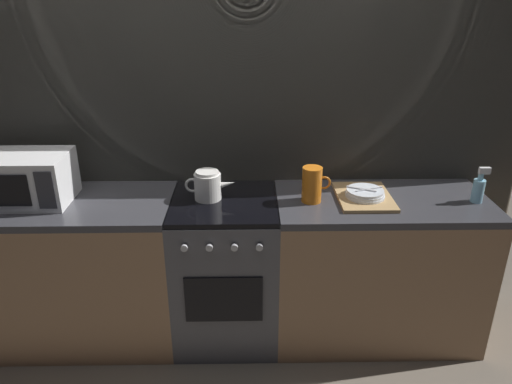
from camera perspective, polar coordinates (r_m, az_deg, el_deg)
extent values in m
plane|color=#6B6054|center=(3.19, -3.35, -15.86)|extent=(8.00, 8.00, 0.00)
cube|color=#B2AD9E|center=(2.92, -3.68, 7.03)|extent=(3.60, 0.05, 2.40)
cube|color=silver|center=(2.90, -3.69, 6.91)|extent=(3.58, 0.01, 2.39)
cube|color=#997251|center=(3.12, -20.54, -8.96)|extent=(1.20, 0.60, 0.86)
cube|color=#38383D|center=(2.91, -21.77, -1.42)|extent=(1.20, 0.60, 0.04)
cube|color=#4C4C51|center=(2.94, -3.55, -9.28)|extent=(0.60, 0.60, 0.87)
cube|color=black|center=(2.72, -3.79, -1.28)|extent=(0.59, 0.59, 0.03)
cube|color=black|center=(2.68, -3.82, -12.53)|extent=(0.42, 0.01, 0.28)
cylinder|color=#B7B7BC|center=(2.51, -8.45, -6.53)|extent=(0.04, 0.02, 0.04)
cylinder|color=#B7B7BC|center=(2.49, -5.52, -6.54)|extent=(0.04, 0.02, 0.04)
cylinder|color=#B7B7BC|center=(2.49, -2.56, -6.54)|extent=(0.04, 0.02, 0.04)
cylinder|color=#B7B7BC|center=(2.49, 0.41, -6.52)|extent=(0.04, 0.02, 0.04)
cube|color=#997251|center=(3.04, 13.89, -8.94)|extent=(1.20, 0.60, 0.86)
cube|color=#38383D|center=(2.83, 14.76, -1.20)|extent=(1.20, 0.60, 0.04)
cube|color=white|center=(2.94, -25.35, 1.46)|extent=(0.46, 0.34, 0.27)
cube|color=black|center=(2.81, -27.70, 0.11)|extent=(0.28, 0.01, 0.17)
cube|color=#333338|center=(2.72, -23.54, 0.16)|extent=(0.09, 0.01, 0.21)
cylinder|color=white|center=(2.72, -5.71, 0.66)|extent=(0.15, 0.15, 0.15)
cylinder|color=white|center=(2.69, -5.78, 2.29)|extent=(0.13, 0.13, 0.02)
cone|color=white|center=(2.70, -3.40, 0.97)|extent=(0.10, 0.04, 0.05)
torus|color=white|center=(2.72, -7.50, 0.79)|extent=(0.08, 0.01, 0.08)
cylinder|color=orange|center=(2.68, 6.59, 0.87)|extent=(0.11, 0.11, 0.20)
torus|color=orange|center=(2.69, 8.02, 1.08)|extent=(0.08, 0.01, 0.08)
cube|color=tan|center=(2.80, 12.57, -0.55)|extent=(0.30, 0.40, 0.02)
cylinder|color=silver|center=(2.77, 12.69, -0.39)|extent=(0.22, 0.22, 0.01)
cylinder|color=silver|center=(2.77, 12.71, -0.13)|extent=(0.21, 0.21, 0.01)
cylinder|color=silver|center=(2.76, 12.74, 0.14)|extent=(0.21, 0.21, 0.01)
cylinder|color=silver|center=(2.76, 13.16, 0.35)|extent=(0.16, 0.07, 0.01)
cube|color=silver|center=(2.76, 12.31, 0.43)|extent=(0.16, 0.09, 0.00)
cylinder|color=#8CCCE5|center=(2.94, 24.66, 0.11)|extent=(0.06, 0.06, 0.13)
cylinder|color=#8CCCE5|center=(2.91, 24.94, 1.65)|extent=(0.03, 0.03, 0.04)
cube|color=white|center=(2.90, 25.32, 2.29)|extent=(0.06, 0.02, 0.04)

